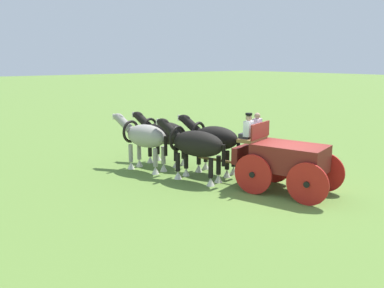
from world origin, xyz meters
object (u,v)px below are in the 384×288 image
Objects in this scene: draft_horse_rear_near at (195,145)px; draft_horse_rear_off at (213,139)px; show_wagon at (285,158)px; draft_horse_lead_near at (144,137)px; draft_horse_lead_off at (164,134)px.

draft_horse_rear_near is 1.30m from draft_horse_rear_off.
draft_horse_rear_off is at bearing 5.25° from show_wagon.
show_wagon is 6.00m from draft_horse_lead_near.
show_wagon reaches higher than draft_horse_lead_off.
draft_horse_lead_off is at bearing -10.36° from draft_horse_rear_near.
draft_horse_rear_near is 1.07× the size of draft_horse_rear_off.
draft_horse_rear_off is 2.91m from draft_horse_lead_near.
draft_horse_lead_off is at bearing 16.20° from draft_horse_rear_off.
draft_horse_rear_near is at bearing -163.80° from draft_horse_lead_near.
draft_horse_lead_off is (2.49, 0.72, -0.06)m from draft_horse_rear_off.
draft_horse_rear_off is (3.41, 0.31, 0.19)m from show_wagon.
show_wagon reaches higher than draft_horse_lead_near.
draft_horse_lead_near is 0.95× the size of draft_horse_lead_off.
show_wagon is 3.43m from draft_horse_rear_off.
draft_horse_lead_near is at bearing 105.95° from draft_horse_lead_off.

